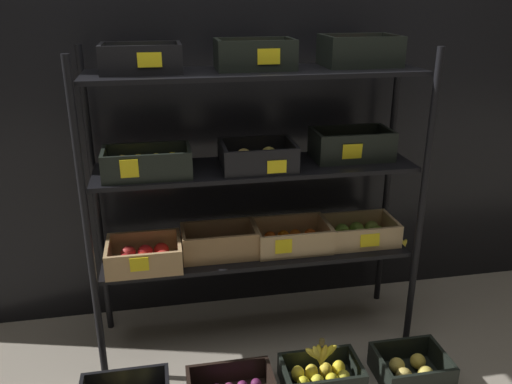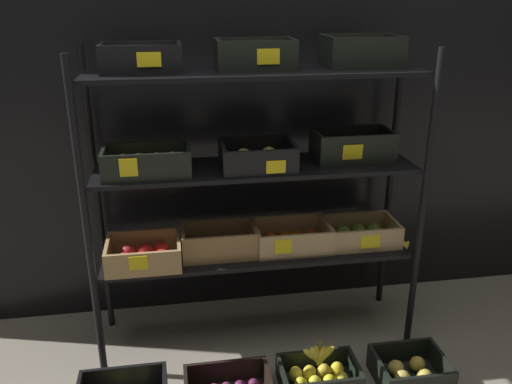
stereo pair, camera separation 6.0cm
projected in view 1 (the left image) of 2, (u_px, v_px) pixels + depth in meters
The scene contains 6 objects.
ground_plane at pixel (256, 332), 2.73m from camera, with size 10.00×10.00×0.00m, color gray.
storefront_wall at pixel (241, 63), 2.62m from camera, with size 3.89×0.12×2.64m, color black.
display_rack at pixel (257, 168), 2.41m from camera, with size 1.60×0.41×1.47m.
crate_ground_lemon at pixel (321, 377), 2.35m from camera, with size 0.35×0.23×0.12m.
crate_ground_right_apple_gold at pixel (411, 369), 2.39m from camera, with size 0.32×0.26×0.12m.
banana_bunch_loose at pixel (321, 354), 2.30m from camera, with size 0.16×0.04×0.13m.
Camera 1 is at (-0.43, -2.25, 1.66)m, focal length 36.92 mm.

